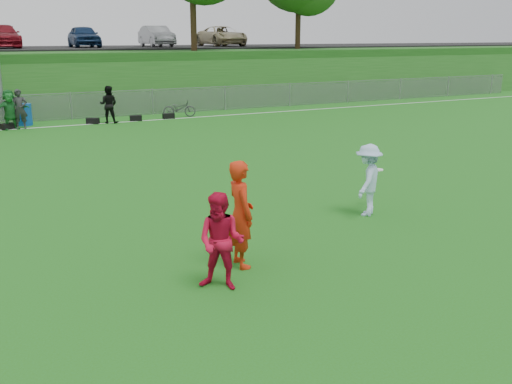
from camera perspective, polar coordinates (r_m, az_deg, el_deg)
ground at (r=10.15m, az=0.51°, el=-7.20°), size 120.00×120.00×0.00m
sideline_far at (r=26.97m, az=-17.22°, el=6.43°), size 60.00×0.10×0.01m
fence at (r=28.85m, az=-18.01°, el=8.20°), size 58.00×0.06×1.30m
berm at (r=39.65m, az=-20.66°, el=10.99°), size 120.00×18.00×3.00m
parking_lot at (r=41.58m, az=-21.19°, el=13.25°), size 120.00×12.00×0.10m
car_row at (r=40.47m, az=-22.83°, el=14.15°), size 32.04×5.18×1.44m
spectator_row at (r=26.58m, az=-22.92°, el=7.62°), size 8.17×0.96×1.69m
gear_bags at (r=27.25m, az=-14.98°, el=6.95°), size 7.77×0.54×0.26m
player_red_left at (r=9.78m, az=-1.55°, el=-2.22°), size 0.49×0.71×1.88m
player_red_center at (r=8.95m, az=-3.50°, el=-4.98°), size 0.97×0.95×1.58m
player_blue at (r=12.87m, az=11.13°, el=1.18°), size 1.18×1.12×1.61m
frisbee at (r=13.51m, az=12.06°, el=2.19°), size 0.26×0.26×0.02m
recycling_bin at (r=27.64m, az=-22.15°, el=7.18°), size 0.64×0.64×0.96m
bicycle at (r=28.62m, az=-7.68°, el=8.29°), size 1.67×1.07×0.83m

